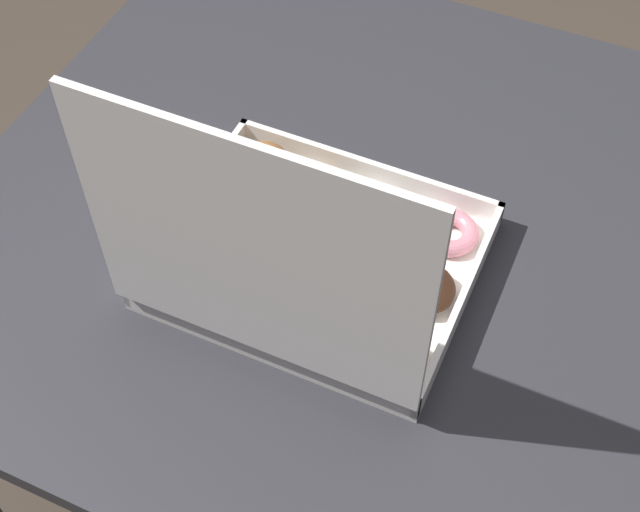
{
  "coord_description": "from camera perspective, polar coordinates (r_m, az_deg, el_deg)",
  "views": [
    {
      "loc": [
        -0.25,
        0.67,
        1.55
      ],
      "look_at": [
        0.01,
        0.09,
        0.72
      ],
      "focal_mm": 50.0,
      "sensor_mm": 36.0,
      "label": 1
    }
  ],
  "objects": [
    {
      "name": "ground_plane",
      "position": [
        1.71,
        1.47,
        -12.83
      ],
      "size": [
        8.0,
        8.0,
        0.0
      ],
      "primitive_type": "plane",
      "color": "#42382D"
    },
    {
      "name": "dining_table",
      "position": [
        1.18,
        2.07,
        -0.48
      ],
      "size": [
        0.97,
        0.92,
        0.71
      ],
      "color": "#2D2D33",
      "rests_on": "ground_plane"
    },
    {
      "name": "donut_box",
      "position": [
        0.99,
        -1.18,
        0.15
      ],
      "size": [
        0.35,
        0.31,
        0.35
      ],
      "color": "silver",
      "rests_on": "dining_table"
    },
    {
      "name": "coffee_mug",
      "position": [
        1.11,
        -11.6,
        5.65
      ],
      "size": [
        0.08,
        0.08,
        0.1
      ],
      "color": "white",
      "rests_on": "dining_table"
    }
  ]
}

